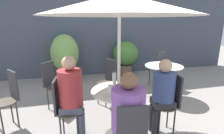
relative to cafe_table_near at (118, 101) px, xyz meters
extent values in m
cube|color=#3D4756|center=(0.13, 3.35, 0.91)|extent=(10.00, 0.06, 3.00)
cylinder|color=#514C47|center=(0.00, 0.00, -0.22)|extent=(0.06, 0.06, 0.72)
cylinder|color=silver|center=(0.00, 0.00, 0.15)|extent=(0.81, 0.81, 0.02)
cylinder|color=#514C47|center=(1.40, 1.16, -0.59)|extent=(0.41, 0.41, 0.01)
cylinder|color=#514C47|center=(1.40, 1.16, -0.22)|extent=(0.06, 0.06, 0.72)
cylinder|color=silver|center=(1.40, 1.16, 0.15)|extent=(0.85, 0.85, 0.02)
cylinder|color=#42382D|center=(-0.72, 0.09, -0.13)|extent=(0.37, 0.37, 0.02)
cylinder|color=#2D2D33|center=(-0.82, 0.23, -0.37)|extent=(0.02, 0.02, 0.45)
cylinder|color=#2D2D33|center=(-0.85, -0.01, -0.37)|extent=(0.02, 0.02, 0.45)
cylinder|color=#2D2D33|center=(-0.59, 0.20, -0.37)|extent=(0.02, 0.02, 0.45)
cylinder|color=#2D2D33|center=(-0.62, -0.04, -0.37)|extent=(0.02, 0.02, 0.45)
cube|color=#2D2D33|center=(-0.88, 0.12, 0.12)|extent=(0.07, 0.31, 0.49)
cube|color=#2D2D33|center=(-0.12, -0.88, 0.12)|extent=(0.31, 0.07, 0.49)
cylinder|color=#42382D|center=(0.72, -0.09, -0.13)|extent=(0.37, 0.37, 0.02)
cylinder|color=#2D2D33|center=(0.82, -0.23, -0.37)|extent=(0.02, 0.02, 0.45)
cylinder|color=#2D2D33|center=(0.85, 0.01, -0.37)|extent=(0.02, 0.02, 0.45)
cylinder|color=#2D2D33|center=(0.59, -0.20, -0.37)|extent=(0.02, 0.02, 0.45)
cylinder|color=#2D2D33|center=(0.62, 0.04, -0.37)|extent=(0.02, 0.02, 0.45)
cube|color=#2D2D33|center=(0.88, -0.12, 0.12)|extent=(0.07, 0.31, 0.49)
cylinder|color=#42382D|center=(1.63, 1.91, -0.13)|extent=(0.37, 0.37, 0.02)
cylinder|color=#2D2D33|center=(1.57, 1.76, -0.37)|extent=(0.02, 0.02, 0.45)
cylinder|color=#2D2D33|center=(1.79, 1.86, -0.37)|extent=(0.02, 0.02, 0.45)
cylinder|color=#2D2D33|center=(1.47, 1.97, -0.37)|extent=(0.02, 0.02, 0.45)
cylinder|color=#2D2D33|center=(1.69, 2.07, -0.37)|extent=(0.02, 0.02, 0.45)
cube|color=#2D2D33|center=(1.70, 1.76, 0.12)|extent=(0.29, 0.16, 0.49)
cylinder|color=#42382D|center=(-0.97, 1.16, -0.13)|extent=(0.37, 0.37, 0.02)
cylinder|color=#2D2D33|center=(-0.99, 1.33, -0.37)|extent=(0.02, 0.02, 0.45)
cylinder|color=#2D2D33|center=(-1.14, 1.14, -0.37)|extent=(0.02, 0.02, 0.45)
cylinder|color=#2D2D33|center=(-0.81, 1.18, -0.37)|extent=(0.02, 0.02, 0.45)
cylinder|color=#2D2D33|center=(-0.96, 0.99, -0.37)|extent=(0.02, 0.02, 0.45)
cube|color=#2D2D33|center=(-1.10, 1.26, 0.12)|extent=(0.22, 0.26, 0.49)
cylinder|color=#42382D|center=(0.04, 1.11, -0.13)|extent=(0.37, 0.37, 0.02)
cylinder|color=#2D2D33|center=(0.20, 1.08, -0.37)|extent=(0.02, 0.02, 0.45)
cylinder|color=#2D2D33|center=(0.07, 1.27, -0.37)|extent=(0.02, 0.02, 0.45)
cylinder|color=#2D2D33|center=(0.01, 0.95, -0.37)|extent=(0.02, 0.02, 0.45)
cylinder|color=#2D2D33|center=(-0.13, 1.14, -0.37)|extent=(0.02, 0.02, 0.45)
cube|color=#2D2D33|center=(0.18, 1.20, 0.12)|extent=(0.20, 0.28, 0.49)
cylinder|color=#42382D|center=(-1.73, 0.64, -0.13)|extent=(0.37, 0.37, 0.02)
cylinder|color=#2D2D33|center=(-1.57, 0.62, -0.37)|extent=(0.02, 0.02, 0.45)
cylinder|color=#2D2D33|center=(-1.71, 0.81, -0.37)|extent=(0.02, 0.02, 0.45)
cylinder|color=#2D2D33|center=(-1.76, 0.48, -0.37)|extent=(0.02, 0.02, 0.45)
cube|color=#2D2D33|center=(-1.60, 0.74, 0.12)|extent=(0.21, 0.27, 0.49)
cylinder|color=#42475B|center=(-0.57, 0.00, -0.37)|extent=(0.10, 0.10, 0.45)
cylinder|color=#42475B|center=(-0.55, 0.15, -0.37)|extent=(0.10, 0.10, 0.45)
cube|color=#42475B|center=(-0.68, 0.09, -0.07)|extent=(0.36, 0.33, 0.10)
cylinder|color=#9E2D33|center=(-0.68, 0.09, 0.24)|extent=(0.34, 0.34, 0.51)
sphere|color=tan|center=(-0.68, 0.09, 0.60)|extent=(0.20, 0.20, 0.20)
cube|color=brown|center=(-0.09, -0.68, -0.07)|extent=(0.35, 0.38, 0.11)
cylinder|color=#7A4C9E|center=(-0.09, -0.68, 0.23)|extent=(0.36, 0.36, 0.47)
sphere|color=brown|center=(-0.09, -0.68, 0.55)|extent=(0.18, 0.18, 0.18)
cylinder|color=#2D2D33|center=(0.57, 0.00, -0.37)|extent=(0.10, 0.10, 0.45)
cylinder|color=#2D2D33|center=(0.55, -0.15, -0.37)|extent=(0.10, 0.10, 0.45)
cube|color=#2D2D33|center=(0.68, -0.09, -0.07)|extent=(0.35, 0.32, 0.10)
cylinder|color=#384C84|center=(0.68, -0.09, 0.20)|extent=(0.33, 0.33, 0.44)
sphere|color=#DBAD89|center=(0.68, -0.09, 0.51)|extent=(0.20, 0.20, 0.20)
cylinder|color=#DBC65B|center=(0.19, -0.17, 0.26)|extent=(0.06, 0.06, 0.20)
cylinder|color=silver|center=(0.00, 0.26, 0.26)|extent=(0.06, 0.06, 0.19)
cylinder|color=silver|center=(-0.17, -0.19, 0.25)|extent=(0.06, 0.06, 0.17)
cylinder|color=#47423D|center=(-0.79, 2.87, -0.44)|extent=(0.42, 0.42, 0.30)
ellipsoid|color=#709E51|center=(-0.79, 2.87, 0.25)|extent=(0.80, 0.80, 1.08)
cylinder|color=brown|center=(1.08, 2.95, -0.42)|extent=(0.41, 0.41, 0.36)
ellipsoid|color=#427533|center=(1.08, 2.95, 0.15)|extent=(0.80, 0.80, 0.76)
cylinder|color=silver|center=(0.00, 0.00, 0.45)|extent=(0.04, 0.04, 2.08)
cone|color=silver|center=(0.00, 0.00, 1.35)|extent=(2.10, 2.10, 0.28)
camera|label=1|loc=(-0.67, -2.29, 1.15)|focal=28.00mm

